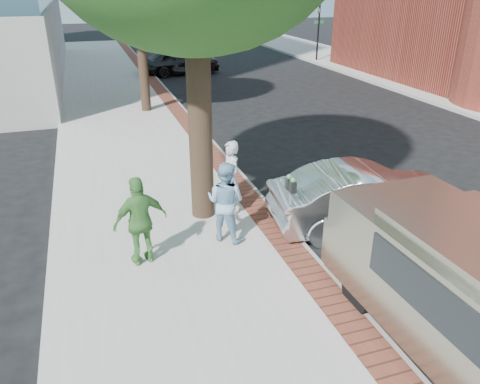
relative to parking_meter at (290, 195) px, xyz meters
name	(u,v)px	position (x,y,z in m)	size (l,w,h in m)	color
ground	(255,256)	(-0.79, -0.14, -1.21)	(120.00, 120.00, 0.00)	black
sidewalk	(134,142)	(-2.29, 7.86, -1.13)	(5.00, 60.00, 0.15)	#9E9991
brick_strip	(197,134)	(-0.09, 7.86, -1.05)	(0.60, 60.00, 0.01)	brown
curb	(206,135)	(0.26, 7.86, -1.13)	(0.10, 60.00, 0.15)	gray
signal_near	(144,33)	(0.11, 21.86, 1.05)	(0.70, 0.15, 3.80)	black
signal_far	(318,28)	(11.71, 21.86, 1.05)	(0.70, 0.15, 3.80)	black
parking_meter	(290,195)	(0.00, 0.00, 0.00)	(0.12, 0.32, 1.47)	gray
person_gray	(231,178)	(-0.76, 1.62, -0.18)	(0.64, 0.42, 1.76)	#BABBC0
person_officer	(226,202)	(-1.21, 0.52, -0.20)	(0.83, 0.65, 1.71)	#81A9C8
person_green	(141,221)	(-2.98, 0.14, -0.17)	(1.04, 0.43, 1.78)	#49863D
sedan_silver	(367,197)	(2.04, 0.31, -0.49)	(1.52, 4.35, 1.43)	silver
bg_car	(180,61)	(1.94, 20.34, -0.41)	(1.87, 4.64, 1.58)	black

